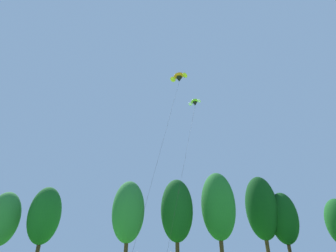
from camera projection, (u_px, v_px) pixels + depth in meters
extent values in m
ellipsoid|color=#2D7033|center=(4.00, 218.00, 37.85)|extent=(4.43, 4.43, 7.66)
ellipsoid|color=#19561E|center=(45.00, 215.00, 39.08)|extent=(4.70, 4.70, 8.42)
cylinder|color=#472D19|center=(126.00, 252.00, 36.90)|extent=(0.59, 0.59, 2.92)
ellipsoid|color=#2D7033|center=(128.00, 211.00, 39.32)|extent=(4.95, 4.95, 9.15)
cylinder|color=#472D19|center=(177.00, 251.00, 38.40)|extent=(0.61, 0.61, 3.09)
ellipsoid|color=#144719|center=(177.00, 210.00, 40.96)|extent=(5.13, 5.13, 9.67)
cylinder|color=#472D19|center=(222.00, 250.00, 38.45)|extent=(0.63, 0.63, 3.37)
ellipsoid|color=#236628|center=(218.00, 205.00, 41.24)|extent=(5.43, 5.43, 10.55)
cylinder|color=#472D19|center=(268.00, 249.00, 43.64)|extent=(0.65, 0.65, 3.57)
ellipsoid|color=#0F3D14|center=(261.00, 207.00, 46.60)|extent=(5.64, 5.64, 11.17)
cylinder|color=#472D19|center=(290.00, 251.00, 43.14)|extent=(0.58, 0.58, 2.80)
ellipsoid|color=#0F3D14|center=(284.00, 218.00, 45.46)|extent=(4.81, 4.81, 8.76)
ellipsoid|color=orange|center=(179.00, 76.00, 35.59)|extent=(1.85, 1.79, 0.77)
ellipsoid|color=yellow|center=(185.00, 75.00, 35.06)|extent=(1.13, 1.14, 0.89)
ellipsoid|color=yellow|center=(173.00, 79.00, 35.91)|extent=(1.13, 1.16, 0.89)
cone|color=black|center=(179.00, 79.00, 35.43)|extent=(1.18, 1.18, 0.72)
cylinder|color=black|center=(164.00, 139.00, 26.48)|extent=(5.47, 8.71, 21.06)
ellipsoid|color=#93D633|center=(195.00, 101.00, 42.95)|extent=(1.59, 1.62, 0.72)
ellipsoid|color=white|center=(199.00, 101.00, 42.38)|extent=(0.99, 0.98, 0.83)
ellipsoid|color=white|center=(190.00, 104.00, 43.33)|extent=(1.00, 0.98, 0.83)
cone|color=black|center=(195.00, 104.00, 42.79)|extent=(1.07, 1.07, 0.65)
cylinder|color=black|center=(186.00, 152.00, 31.17)|extent=(6.92, 14.16, 21.78)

